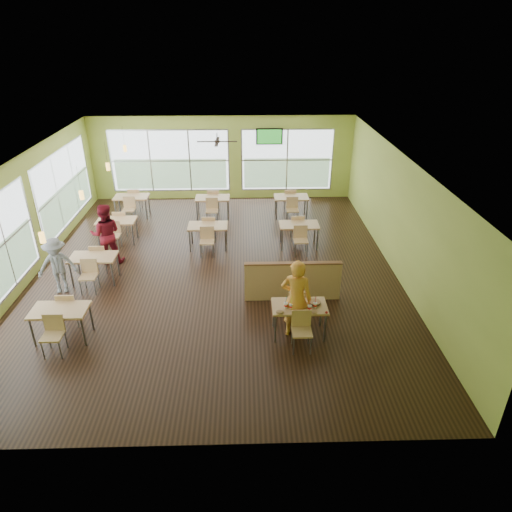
{
  "coord_description": "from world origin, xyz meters",
  "views": [
    {
      "loc": [
        0.82,
        -11.32,
        6.25
      ],
      "look_at": [
        1.1,
        -1.03,
        0.97
      ],
      "focal_mm": 32.0,
      "sensor_mm": 36.0,
      "label": 1
    }
  ],
  "objects_px": {
    "main_table": "(299,310)",
    "man_plaid": "(296,299)",
    "food_basket": "(315,302)",
    "half_wall_divider": "(293,281)"
  },
  "relations": [
    {
      "from": "main_table",
      "to": "man_plaid",
      "type": "bearing_deg",
      "value": -163.42
    },
    {
      "from": "main_table",
      "to": "food_basket",
      "type": "bearing_deg",
      "value": 9.6
    },
    {
      "from": "main_table",
      "to": "man_plaid",
      "type": "height_order",
      "value": "man_plaid"
    },
    {
      "from": "half_wall_divider",
      "to": "main_table",
      "type": "bearing_deg",
      "value": -90.0
    },
    {
      "from": "food_basket",
      "to": "half_wall_divider",
      "type": "bearing_deg",
      "value": 103.66
    },
    {
      "from": "main_table",
      "to": "food_basket",
      "type": "xyz_separation_m",
      "value": [
        0.34,
        0.06,
        0.15
      ]
    },
    {
      "from": "main_table",
      "to": "half_wall_divider",
      "type": "bearing_deg",
      "value": 90.0
    },
    {
      "from": "half_wall_divider",
      "to": "food_basket",
      "type": "height_order",
      "value": "half_wall_divider"
    },
    {
      "from": "main_table",
      "to": "man_plaid",
      "type": "xyz_separation_m",
      "value": [
        -0.08,
        -0.02,
        0.3
      ]
    },
    {
      "from": "man_plaid",
      "to": "half_wall_divider",
      "type": "bearing_deg",
      "value": -78.93
    }
  ]
}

